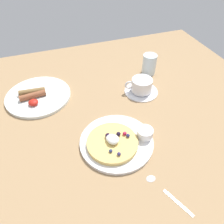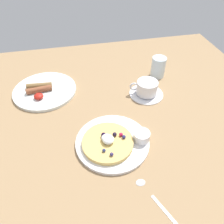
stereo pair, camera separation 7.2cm
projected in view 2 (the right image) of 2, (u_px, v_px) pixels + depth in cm
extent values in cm
cube|color=#9A7953|center=(95.00, 125.00, 81.76)|extent=(153.56, 125.81, 3.00)
cylinder|color=white|center=(112.00, 142.00, 73.21)|extent=(24.79, 24.79, 1.20)
cylinder|color=#DAB662|center=(108.00, 143.00, 71.33)|extent=(16.96, 16.96, 1.51)
sphere|color=#C51C41|center=(121.00, 134.00, 72.03)|extent=(1.28, 1.28, 1.28)
sphere|color=black|center=(115.00, 134.00, 71.96)|extent=(1.44, 1.44, 1.44)
sphere|color=navy|center=(124.00, 137.00, 71.31)|extent=(1.23, 1.23, 1.23)
sphere|color=navy|center=(104.00, 150.00, 67.44)|extent=(1.09, 1.09, 1.09)
sphere|color=#C9293D|center=(110.00, 140.00, 70.38)|extent=(1.37, 1.37, 1.37)
sphere|color=black|center=(104.00, 135.00, 71.55)|extent=(1.71, 1.71, 1.71)
sphere|color=navy|center=(112.00, 154.00, 66.32)|extent=(1.17, 1.17, 1.17)
sphere|color=black|center=(106.00, 142.00, 69.71)|extent=(1.41, 1.41, 1.41)
sphere|color=navy|center=(106.00, 141.00, 69.98)|extent=(1.36, 1.36, 1.36)
ellipsoid|color=white|center=(107.00, 138.00, 70.42)|extent=(3.40, 3.40, 2.04)
ellipsoid|color=white|center=(108.00, 139.00, 69.83)|extent=(3.87, 3.87, 2.32)
cylinder|color=white|center=(142.00, 136.00, 72.14)|extent=(5.53, 5.53, 3.30)
cylinder|color=#522610|center=(142.00, 135.00, 71.69)|extent=(4.54, 4.54, 0.40)
cylinder|color=white|center=(45.00, 90.00, 93.66)|extent=(26.73, 26.73, 1.26)
cylinder|color=brown|center=(39.00, 90.00, 91.09)|extent=(10.64, 3.45, 2.43)
cylinder|color=brown|center=(39.00, 86.00, 93.06)|extent=(10.62, 3.33, 2.43)
ellipsoid|color=white|center=(33.00, 87.00, 93.90)|extent=(7.41, 6.30, 0.60)
sphere|color=yellow|center=(33.00, 86.00, 93.56)|extent=(2.00, 2.00, 2.00)
ellipsoid|color=#B31F15|center=(39.00, 96.00, 88.19)|extent=(3.83, 3.83, 2.10)
cylinder|color=white|center=(146.00, 94.00, 92.45)|extent=(14.31, 14.31, 0.89)
cylinder|color=white|center=(147.00, 87.00, 90.24)|extent=(8.73, 8.73, 5.53)
torus|color=white|center=(134.00, 87.00, 90.20)|extent=(3.98, 1.74, 3.90)
cylinder|color=#9F7451|center=(148.00, 84.00, 89.02)|extent=(7.42, 7.42, 0.44)
cube|color=silver|center=(164.00, 210.00, 57.21)|extent=(4.48, 9.24, 0.30)
ellipsoid|color=silver|center=(141.00, 182.00, 62.88)|extent=(2.86, 2.20, 0.60)
cylinder|color=silver|center=(158.00, 67.00, 99.71)|extent=(6.46, 6.46, 9.46)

